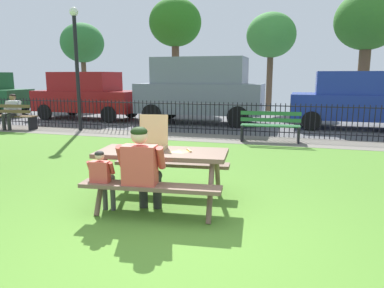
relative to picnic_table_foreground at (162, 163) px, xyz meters
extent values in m
cube|color=#53862D|center=(0.51, 0.50, -0.61)|extent=(28.00, 11.44, 0.02)
cube|color=slate|center=(0.51, 5.52, -0.60)|extent=(28.00, 1.40, 0.01)
cube|color=#515154|center=(0.51, 9.52, -0.60)|extent=(28.00, 6.59, 0.01)
cube|color=brown|center=(0.00, 0.00, 0.14)|extent=(1.87, 0.94, 0.06)
cube|color=brown|center=(0.06, -0.60, -0.16)|extent=(1.82, 0.46, 0.05)
cube|color=brown|center=(-0.06, 0.60, -0.16)|extent=(1.82, 0.46, 0.05)
cylinder|color=brown|center=(-0.69, -0.49, -0.24)|extent=(0.11, 0.44, 0.74)
cylinder|color=brown|center=(-0.78, 0.34, -0.24)|extent=(0.11, 0.44, 0.74)
cylinder|color=brown|center=(0.78, -0.34, -0.24)|extent=(0.11, 0.44, 0.74)
cylinder|color=brown|center=(0.69, 0.49, -0.24)|extent=(0.11, 0.44, 0.74)
cube|color=tan|center=(-0.19, 0.04, 0.18)|extent=(0.48, 0.48, 0.01)
cube|color=silver|center=(-0.19, 0.04, 0.19)|extent=(0.44, 0.44, 0.00)
cube|color=tan|center=(-0.16, -0.17, 0.21)|extent=(0.42, 0.07, 0.04)
cube|color=tan|center=(-0.22, 0.24, 0.21)|extent=(0.42, 0.07, 0.04)
cube|color=tan|center=(-0.39, 0.01, 0.21)|extent=(0.07, 0.42, 0.04)
cube|color=tan|center=(0.01, 0.06, 0.21)|extent=(0.07, 0.42, 0.04)
cube|color=tan|center=(-0.22, 0.25, 0.44)|extent=(0.42, 0.11, 0.42)
cylinder|color=tan|center=(-0.19, 0.04, 0.19)|extent=(0.36, 0.36, 0.01)
cylinder|color=#E9D364|center=(-0.19, 0.04, 0.20)|extent=(0.33, 0.33, 0.00)
pyramid|color=#F0C84A|center=(0.26, 0.03, 0.18)|extent=(0.30, 0.27, 0.01)
cube|color=tan|center=(0.37, 0.09, 0.18)|extent=(0.12, 0.18, 0.02)
cylinder|color=#282828|center=(-0.21, -0.20, -0.38)|extent=(0.12, 0.12, 0.44)
cylinder|color=#282828|center=(-0.19, -0.41, -0.13)|extent=(0.19, 0.43, 0.15)
cylinder|color=#282828|center=(-0.01, -0.18, -0.38)|extent=(0.12, 0.12, 0.44)
cylinder|color=#282828|center=(0.01, -0.39, -0.13)|extent=(0.19, 0.43, 0.15)
cube|color=#CC4C3F|center=(-0.07, -0.61, 0.10)|extent=(0.44, 0.26, 0.52)
cylinder|color=#CC4C3F|center=(-0.33, -0.59, 0.21)|extent=(0.11, 0.22, 0.31)
cylinder|color=#CC4C3F|center=(0.19, -0.53, 0.21)|extent=(0.11, 0.22, 0.31)
sphere|color=beige|center=(-0.07, -0.59, 0.48)|extent=(0.21, 0.21, 0.21)
ellipsoid|color=black|center=(-0.07, -0.60, 0.53)|extent=(0.21, 0.20, 0.12)
cylinder|color=#494949|center=(-0.67, -0.43, -0.38)|extent=(0.07, 0.07, 0.44)
cylinder|color=#494949|center=(-0.66, -0.55, -0.14)|extent=(0.11, 0.25, 0.09)
cylinder|color=#494949|center=(-0.56, -0.42, -0.38)|extent=(0.07, 0.07, 0.44)
cylinder|color=#494949|center=(-0.55, -0.54, -0.14)|extent=(0.11, 0.25, 0.09)
cube|color=#CC4C3F|center=(-0.59, -0.66, -0.01)|extent=(0.25, 0.15, 0.30)
cylinder|color=#CC4C3F|center=(-0.74, -0.65, 0.05)|extent=(0.06, 0.12, 0.18)
cylinder|color=#CC4C3F|center=(-0.45, -0.62, 0.05)|extent=(0.06, 0.12, 0.18)
sphere|color=beige|center=(-0.59, -0.65, 0.21)|extent=(0.12, 0.12, 0.12)
ellipsoid|color=black|center=(-0.59, -0.66, 0.24)|extent=(0.12, 0.11, 0.07)
cylinder|color=black|center=(0.51, 6.22, 0.33)|extent=(23.50, 0.03, 0.03)
cylinder|color=black|center=(0.51, 6.22, -0.45)|extent=(23.50, 0.03, 0.03)
cylinder|color=black|center=(-8.63, 6.22, -0.09)|extent=(0.02, 0.02, 1.01)
cylinder|color=black|center=(-8.49, 6.22, -0.09)|extent=(0.02, 0.02, 1.01)
cylinder|color=black|center=(-8.35, 6.22, -0.09)|extent=(0.02, 0.02, 1.01)
cylinder|color=black|center=(-8.21, 6.22, -0.09)|extent=(0.02, 0.02, 1.01)
cylinder|color=black|center=(-8.07, 6.22, -0.09)|extent=(0.02, 0.02, 1.01)
cylinder|color=black|center=(-7.93, 6.22, -0.09)|extent=(0.02, 0.02, 1.01)
cylinder|color=black|center=(-7.79, 6.22, -0.09)|extent=(0.02, 0.02, 1.01)
cylinder|color=black|center=(-7.65, 6.22, -0.09)|extent=(0.02, 0.02, 1.01)
cylinder|color=black|center=(-7.51, 6.22, -0.09)|extent=(0.02, 0.02, 1.01)
cylinder|color=black|center=(-7.37, 6.22, -0.09)|extent=(0.02, 0.02, 1.01)
cylinder|color=black|center=(-7.23, 6.22, -0.09)|extent=(0.02, 0.02, 1.01)
cylinder|color=black|center=(-7.09, 6.22, -0.09)|extent=(0.02, 0.02, 1.01)
cylinder|color=black|center=(-6.95, 6.22, -0.09)|extent=(0.02, 0.02, 1.01)
cylinder|color=black|center=(-6.80, 6.22, -0.09)|extent=(0.02, 0.02, 1.01)
cylinder|color=black|center=(-6.66, 6.22, -0.09)|extent=(0.02, 0.02, 1.01)
cylinder|color=black|center=(-6.52, 6.22, -0.09)|extent=(0.02, 0.02, 1.01)
cylinder|color=black|center=(-6.38, 6.22, -0.09)|extent=(0.02, 0.02, 1.01)
cylinder|color=black|center=(-6.24, 6.22, -0.09)|extent=(0.02, 0.02, 1.01)
cylinder|color=black|center=(-6.10, 6.22, -0.09)|extent=(0.02, 0.02, 1.01)
cylinder|color=black|center=(-5.96, 6.22, -0.09)|extent=(0.02, 0.02, 1.01)
cylinder|color=black|center=(-5.82, 6.22, -0.09)|extent=(0.02, 0.02, 1.01)
cylinder|color=black|center=(-5.68, 6.22, -0.09)|extent=(0.02, 0.02, 1.01)
cylinder|color=black|center=(-5.54, 6.22, -0.09)|extent=(0.02, 0.02, 1.01)
cylinder|color=black|center=(-5.40, 6.22, -0.09)|extent=(0.02, 0.02, 1.01)
cylinder|color=black|center=(-5.26, 6.22, -0.09)|extent=(0.02, 0.02, 1.01)
cylinder|color=black|center=(-5.12, 6.22, -0.09)|extent=(0.02, 0.02, 1.01)
cylinder|color=black|center=(-4.98, 6.22, -0.09)|extent=(0.02, 0.02, 1.01)
cylinder|color=black|center=(-4.83, 6.22, -0.09)|extent=(0.02, 0.02, 1.01)
cylinder|color=black|center=(-4.69, 6.22, -0.09)|extent=(0.02, 0.02, 1.01)
cylinder|color=black|center=(-4.55, 6.22, -0.09)|extent=(0.02, 0.02, 1.01)
cylinder|color=black|center=(-4.41, 6.22, -0.09)|extent=(0.02, 0.02, 1.01)
cylinder|color=black|center=(-4.27, 6.22, -0.09)|extent=(0.02, 0.02, 1.01)
cylinder|color=black|center=(-4.13, 6.22, -0.09)|extent=(0.02, 0.02, 1.01)
cylinder|color=black|center=(-3.99, 6.22, -0.09)|extent=(0.02, 0.02, 1.01)
cylinder|color=black|center=(-3.85, 6.22, -0.09)|extent=(0.02, 0.02, 1.01)
cylinder|color=black|center=(-3.71, 6.22, -0.09)|extent=(0.02, 0.02, 1.01)
cylinder|color=black|center=(-3.57, 6.22, -0.09)|extent=(0.02, 0.02, 1.01)
cylinder|color=black|center=(-3.43, 6.22, -0.09)|extent=(0.02, 0.02, 1.01)
cylinder|color=black|center=(-3.29, 6.22, -0.09)|extent=(0.02, 0.02, 1.01)
cylinder|color=black|center=(-3.15, 6.22, -0.09)|extent=(0.02, 0.02, 1.01)
cylinder|color=black|center=(-3.00, 6.22, -0.09)|extent=(0.02, 0.02, 1.01)
cylinder|color=black|center=(-2.86, 6.22, -0.09)|extent=(0.02, 0.02, 1.01)
cylinder|color=black|center=(-2.72, 6.22, -0.09)|extent=(0.02, 0.02, 1.01)
cylinder|color=black|center=(-2.58, 6.22, -0.09)|extent=(0.02, 0.02, 1.01)
cylinder|color=black|center=(-2.44, 6.22, -0.09)|extent=(0.02, 0.02, 1.01)
cylinder|color=black|center=(-2.30, 6.22, -0.09)|extent=(0.02, 0.02, 1.01)
cylinder|color=black|center=(-2.16, 6.22, -0.09)|extent=(0.02, 0.02, 1.01)
cylinder|color=black|center=(-2.02, 6.22, -0.09)|extent=(0.02, 0.02, 1.01)
cylinder|color=black|center=(-1.88, 6.22, -0.09)|extent=(0.02, 0.02, 1.01)
cylinder|color=black|center=(-1.74, 6.22, -0.09)|extent=(0.02, 0.02, 1.01)
cylinder|color=black|center=(-1.60, 6.22, -0.09)|extent=(0.02, 0.02, 1.01)
cylinder|color=black|center=(-1.46, 6.22, -0.09)|extent=(0.02, 0.02, 1.01)
cylinder|color=black|center=(-1.32, 6.22, -0.09)|extent=(0.02, 0.02, 1.01)
cylinder|color=black|center=(-1.18, 6.22, -0.09)|extent=(0.02, 0.02, 1.01)
cylinder|color=black|center=(-1.03, 6.22, -0.09)|extent=(0.02, 0.02, 1.01)
cylinder|color=black|center=(-0.89, 6.22, -0.09)|extent=(0.02, 0.02, 1.01)
cylinder|color=black|center=(-0.75, 6.22, -0.09)|extent=(0.02, 0.02, 1.01)
cylinder|color=black|center=(-0.61, 6.22, -0.09)|extent=(0.02, 0.02, 1.01)
cylinder|color=black|center=(-0.47, 6.22, -0.09)|extent=(0.02, 0.02, 1.01)
cylinder|color=black|center=(-0.33, 6.22, -0.09)|extent=(0.02, 0.02, 1.01)
cylinder|color=black|center=(-0.19, 6.22, -0.09)|extent=(0.02, 0.02, 1.01)
cylinder|color=black|center=(-0.05, 6.22, -0.09)|extent=(0.02, 0.02, 1.01)
cylinder|color=black|center=(0.09, 6.22, -0.09)|extent=(0.02, 0.02, 1.01)
cylinder|color=black|center=(0.23, 6.22, -0.09)|extent=(0.02, 0.02, 1.01)
cylinder|color=black|center=(0.37, 6.22, -0.09)|extent=(0.02, 0.02, 1.01)
cylinder|color=black|center=(0.51, 6.22, -0.09)|extent=(0.02, 0.02, 1.01)
cylinder|color=black|center=(0.65, 6.22, -0.09)|extent=(0.02, 0.02, 1.01)
cylinder|color=black|center=(0.80, 6.22, -0.09)|extent=(0.02, 0.02, 1.01)
cylinder|color=black|center=(0.94, 6.22, -0.09)|extent=(0.02, 0.02, 1.01)
cylinder|color=black|center=(1.08, 6.22, -0.09)|extent=(0.02, 0.02, 1.01)
cylinder|color=black|center=(1.22, 6.22, -0.09)|extent=(0.02, 0.02, 1.01)
cylinder|color=black|center=(1.36, 6.22, -0.09)|extent=(0.02, 0.02, 1.01)
cylinder|color=black|center=(1.50, 6.22, -0.09)|extent=(0.02, 0.02, 1.01)
cylinder|color=black|center=(1.64, 6.22, -0.09)|extent=(0.02, 0.02, 1.01)
cylinder|color=black|center=(1.78, 6.22, -0.09)|extent=(0.02, 0.02, 1.01)
cylinder|color=black|center=(1.92, 6.22, -0.09)|extent=(0.02, 0.02, 1.01)
cylinder|color=black|center=(2.06, 6.22, -0.09)|extent=(0.02, 0.02, 1.01)
cylinder|color=black|center=(2.20, 6.22, -0.09)|extent=(0.02, 0.02, 1.01)
cylinder|color=black|center=(2.34, 6.22, -0.09)|extent=(0.02, 0.02, 1.01)
cylinder|color=black|center=(2.48, 6.22, -0.09)|extent=(0.02, 0.02, 1.01)
cylinder|color=black|center=(2.62, 6.22, -0.09)|extent=(0.02, 0.02, 1.01)
cylinder|color=black|center=(2.77, 6.22, -0.09)|extent=(0.02, 0.02, 1.01)
cylinder|color=black|center=(2.91, 6.22, -0.09)|extent=(0.02, 0.02, 1.01)
cylinder|color=black|center=(3.05, 6.22, -0.09)|extent=(0.02, 0.02, 1.01)
cylinder|color=black|center=(3.19, 6.22, -0.09)|extent=(0.02, 0.02, 1.01)
cylinder|color=black|center=(3.33, 6.22, -0.09)|extent=(0.02, 0.02, 1.01)
cylinder|color=black|center=(3.47, 6.22, -0.09)|extent=(0.02, 0.02, 1.01)
cylinder|color=black|center=(3.61, 6.22, -0.09)|extent=(0.02, 0.02, 1.01)
cylinder|color=black|center=(3.75, 6.22, -0.09)|extent=(0.02, 0.02, 1.01)
cylinder|color=black|center=(3.89, 6.22, -0.09)|extent=(0.02, 0.02, 1.01)
cylinder|color=black|center=(4.03, 6.22, -0.09)|extent=(0.02, 0.02, 1.01)
cube|color=brown|center=(-7.47, 5.59, -0.16)|extent=(1.60, 0.23, 0.04)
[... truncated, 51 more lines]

